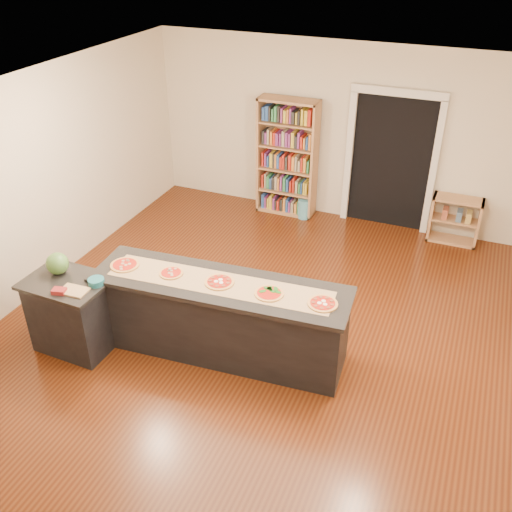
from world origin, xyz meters
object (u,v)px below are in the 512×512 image
at_px(kitchen_island, 221,318).
at_px(waste_bin, 304,209).
at_px(bookshelf, 287,158).
at_px(side_counter, 73,314).
at_px(low_shelf, 455,220).
at_px(watermelon, 57,263).

relative_size(kitchen_island, waste_bin, 8.94).
height_order(bookshelf, waste_bin, bookshelf).
distance_m(kitchen_island, side_counter, 1.70).
xyz_separation_m(kitchen_island, side_counter, (-1.60, -0.56, -0.02)).
height_order(kitchen_island, waste_bin, kitchen_island).
relative_size(bookshelf, low_shelf, 2.64).
xyz_separation_m(bookshelf, watermelon, (-1.24, -4.12, 0.07)).
bearing_deg(side_counter, low_shelf, 50.04).
relative_size(low_shelf, watermelon, 2.94).
bearing_deg(watermelon, bookshelf, 73.28).
relative_size(kitchen_island, bookshelf, 1.49).
bearing_deg(watermelon, waste_bin, 68.31).
bearing_deg(watermelon, side_counter, -31.20).
bearing_deg(kitchen_island, side_counter, -165.29).
relative_size(kitchen_island, low_shelf, 3.93).
bearing_deg(waste_bin, side_counter, -109.15).
xyz_separation_m(bookshelf, low_shelf, (2.71, 0.01, -0.60)).
height_order(kitchen_island, low_shelf, kitchen_island).
bearing_deg(low_shelf, kitchen_island, -120.65).
distance_m(side_counter, low_shelf, 5.68).
relative_size(bookshelf, watermelon, 7.74).
bearing_deg(waste_bin, kitchen_island, -87.24).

